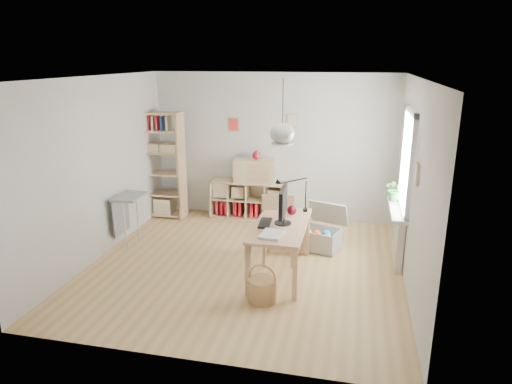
% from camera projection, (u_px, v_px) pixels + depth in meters
% --- Properties ---
extents(ground, '(4.50, 4.50, 0.00)m').
position_uv_depth(ground, '(245.00, 265.00, 6.73)').
color(ground, tan).
rests_on(ground, ground).
extents(room_shell, '(4.50, 4.50, 4.50)m').
position_uv_depth(room_shell, '(282.00, 134.00, 5.91)').
color(room_shell, silver).
rests_on(room_shell, ground).
extents(window_unit, '(0.07, 1.16, 1.46)m').
position_uv_depth(window_unit, '(408.00, 161.00, 6.40)').
color(window_unit, white).
rests_on(window_unit, ground).
extents(radiator, '(0.10, 0.80, 0.80)m').
position_uv_depth(radiator, '(398.00, 237.00, 6.73)').
color(radiator, silver).
rests_on(radiator, ground).
extents(windowsill, '(0.22, 1.20, 0.06)m').
position_uv_depth(windowsill, '(397.00, 209.00, 6.62)').
color(windowsill, white).
rests_on(windowsill, radiator).
extents(desk, '(0.70, 1.50, 0.75)m').
position_uv_depth(desk, '(281.00, 230.00, 6.29)').
color(desk, tan).
rests_on(desk, ground).
extents(cube_shelf, '(1.40, 0.38, 0.72)m').
position_uv_depth(cube_shelf, '(247.00, 202.00, 8.70)').
color(cube_shelf, '#D4B48C').
rests_on(cube_shelf, ground).
extents(tall_bookshelf, '(0.80, 0.38, 2.00)m').
position_uv_depth(tall_bookshelf, '(162.00, 161.00, 8.53)').
color(tall_bookshelf, tan).
rests_on(tall_bookshelf, ground).
extents(side_table, '(0.40, 0.55, 0.85)m').
position_uv_depth(side_table, '(126.00, 206.00, 7.29)').
color(side_table, '#949497').
rests_on(side_table, ground).
extents(chair, '(0.56, 0.56, 0.98)m').
position_uv_depth(chair, '(278.00, 225.00, 6.77)').
color(chair, '#949497').
rests_on(chair, ground).
extents(wicker_basket, '(0.37, 0.36, 0.50)m').
position_uv_depth(wicker_basket, '(262.00, 289.00, 5.71)').
color(wicker_basket, '#9F6F47').
rests_on(wicker_basket, ground).
extents(storage_chest, '(0.85, 0.90, 0.69)m').
position_uv_depth(storage_chest, '(320.00, 234.00, 7.31)').
color(storage_chest, silver).
rests_on(storage_chest, ground).
extents(monitor, '(0.23, 0.59, 0.51)m').
position_uv_depth(monitor, '(283.00, 204.00, 6.20)').
color(monitor, black).
rests_on(monitor, desk).
extents(keyboard, '(0.18, 0.42, 0.02)m').
position_uv_depth(keyboard, '(265.00, 223.00, 6.28)').
color(keyboard, black).
rests_on(keyboard, desk).
extents(task_lamp, '(0.47, 0.17, 0.50)m').
position_uv_depth(task_lamp, '(290.00, 190.00, 6.67)').
color(task_lamp, black).
rests_on(task_lamp, desk).
extents(yarn_ball, '(0.14, 0.14, 0.14)m').
position_uv_depth(yarn_ball, '(292.00, 210.00, 6.62)').
color(yarn_ball, '#470910').
rests_on(yarn_ball, desk).
extents(paper_tray, '(0.31, 0.37, 0.03)m').
position_uv_depth(paper_tray, '(272.00, 234.00, 5.85)').
color(paper_tray, white).
rests_on(paper_tray, desk).
extents(drawer_chest, '(0.76, 0.40, 0.42)m').
position_uv_depth(drawer_chest, '(254.00, 171.00, 8.45)').
color(drawer_chest, '#D4B48C').
rests_on(drawer_chest, cube_shelf).
extents(red_vase, '(0.14, 0.14, 0.17)m').
position_uv_depth(red_vase, '(256.00, 155.00, 8.35)').
color(red_vase, '#A40D21').
rests_on(red_vase, drawer_chest).
extents(potted_plant, '(0.37, 0.34, 0.35)m').
position_uv_depth(potted_plant, '(396.00, 189.00, 6.89)').
color(potted_plant, '#225921').
rests_on(potted_plant, windowsill).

